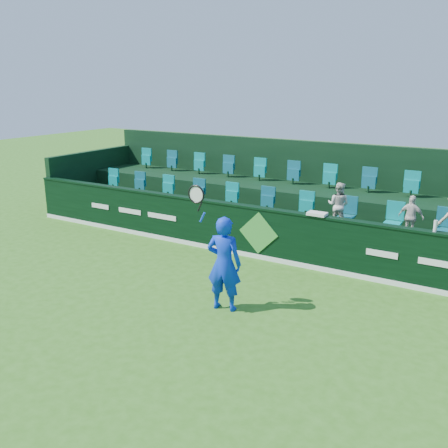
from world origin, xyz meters
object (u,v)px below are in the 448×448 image
Objects in this scene: tennis_player at (224,263)px; spectator_middle at (411,217)px; spectator_left at (338,205)px; drinks_bottle at (435,226)px; towel at (317,214)px.

tennis_player reaches higher than spectator_middle.
spectator_left is 4.69× the size of drinks_bottle.
spectator_left is (0.89, 4.19, 0.41)m from tennis_player.
spectator_middle reaches higher than drinks_bottle.
tennis_player is 4.98m from spectator_middle.
towel is (-0.14, -1.12, 0.00)m from spectator_left.
spectator_left is at bearing 78.06° from tennis_player.
drinks_bottle is (3.37, 3.07, 0.50)m from tennis_player.
spectator_middle is at bearing 121.82° from drinks_bottle.
spectator_left reaches higher than spectator_middle.
drinks_bottle is at bearing 130.54° from spectator_middle.
tennis_player is at bearing -103.62° from towel.
spectator_left is 1.13× the size of spectator_middle.
tennis_player is 3.19m from towel.
towel is at bearing 38.82° from spectator_middle.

